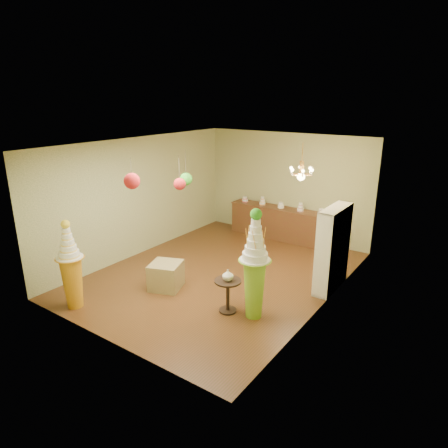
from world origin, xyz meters
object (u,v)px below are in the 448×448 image
Objects in this scene: pedestal_orange at (72,275)px; sideboard at (280,223)px; pedestal_green at (255,275)px; round_table at (228,291)px.

sideboard is (1.48, 5.82, -0.20)m from pedestal_orange.
pedestal_green is 0.69× the size of sideboard.
pedestal_orange is 0.59× the size of sideboard.
round_table is at bearing 31.26° from pedestal_orange.
pedestal_green is at bearing -68.90° from sideboard.
pedestal_orange reaches higher than sideboard.
pedestal_green reaches higher than sideboard.
pedestal_orange reaches higher than round_table.
round_table is (2.57, 1.56, -0.26)m from pedestal_orange.
pedestal_green reaches higher than round_table.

